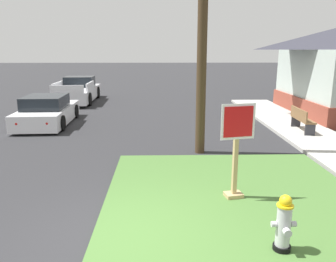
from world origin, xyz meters
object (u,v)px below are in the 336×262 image
(manhole_cover, at_px, (125,187))
(pickup_truck_white, at_px, (78,92))
(fire_hydrant, at_px, (284,224))
(street_bench, at_px, (301,119))
(stop_sign, at_px, (236,153))
(parked_sedan_white, at_px, (47,112))

(manhole_cover, distance_m, pickup_truck_white, 14.09)
(fire_hydrant, bearing_deg, street_bench, 65.86)
(fire_hydrant, bearing_deg, manhole_cover, 134.71)
(stop_sign, relative_size, street_bench, 1.22)
(stop_sign, relative_size, manhole_cover, 2.85)
(manhole_cover, height_order, pickup_truck_white, pickup_truck_white)
(stop_sign, relative_size, pickup_truck_white, 0.36)
(parked_sedan_white, bearing_deg, stop_sign, -50.52)
(stop_sign, distance_m, pickup_truck_white, 15.67)
(fire_hydrant, xyz_separation_m, street_bench, (3.45, 7.71, 0.08))
(pickup_truck_white, bearing_deg, street_bench, -39.32)
(manhole_cover, bearing_deg, pickup_truck_white, 107.27)
(stop_sign, xyz_separation_m, parked_sedan_white, (-6.33, 7.69, -0.50))
(stop_sign, bearing_deg, street_bench, 56.70)
(fire_hydrant, height_order, parked_sedan_white, parked_sedan_white)
(stop_sign, bearing_deg, fire_hydrant, -80.47)
(stop_sign, bearing_deg, parked_sedan_white, 129.48)
(street_bench, bearing_deg, fire_hydrant, -114.14)
(stop_sign, xyz_separation_m, manhole_cover, (-2.37, 0.78, -1.03))
(manhole_cover, bearing_deg, stop_sign, -18.17)
(manhole_cover, xyz_separation_m, pickup_truck_white, (-4.18, 13.44, 0.61))
(fire_hydrant, relative_size, pickup_truck_white, 0.17)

